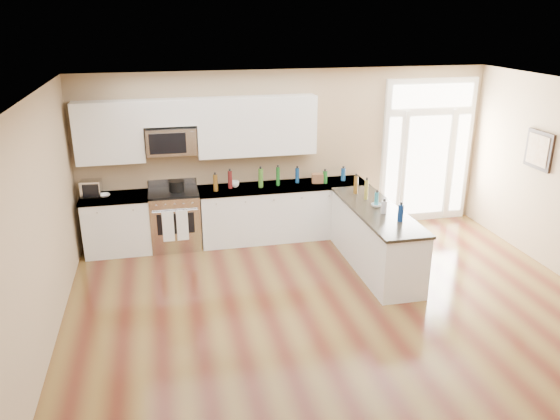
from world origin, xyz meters
name	(u,v)px	position (x,y,z in m)	size (l,w,h in m)	color
ground	(370,360)	(0.00, 0.00, 0.00)	(8.00, 8.00, 0.00)	#512316
room_shell	(380,217)	(0.00, 0.00, 1.71)	(8.00, 8.00, 8.00)	tan
back_cabinet_left	(119,226)	(-2.87, 3.69, 0.44)	(1.10, 0.66, 0.94)	white
back_cabinet_right	(284,213)	(-0.16, 3.69, 0.44)	(2.85, 0.66, 0.94)	white
peninsula_cabinet	(375,240)	(0.93, 2.24, 0.43)	(0.69, 2.32, 0.94)	white
upper_cabinet_left	(109,132)	(-2.88, 3.83, 1.93)	(1.04, 0.33, 0.95)	white
upper_cabinet_right	(257,126)	(-0.57, 3.83, 1.93)	(1.94, 0.33, 0.95)	white
upper_cabinet_short	(169,112)	(-1.95, 3.83, 2.20)	(0.82, 0.33, 0.40)	white
microwave	(171,141)	(-1.95, 3.80, 1.76)	(0.78, 0.41, 0.42)	silver
entry_door	(427,152)	(2.55, 3.95, 1.30)	(1.70, 0.10, 2.60)	white
wall_art_near	(539,150)	(3.47, 2.20, 1.70)	(0.05, 0.58, 0.58)	black
kitchen_range	(175,219)	(-1.98, 3.69, 0.48)	(0.79, 0.70, 1.08)	silver
stockpot	(177,186)	(-1.92, 3.71, 1.04)	(0.24, 0.24, 0.19)	black
toaster_oven	(91,188)	(-3.23, 3.76, 1.07)	(0.31, 0.24, 0.26)	silver
cardboard_box	(318,178)	(0.44, 3.69, 1.02)	(0.19, 0.14, 0.16)	brown
bowl_left	(104,195)	(-3.04, 3.70, 0.96)	(0.17, 0.17, 0.04)	white
bowl_peninsula	(376,205)	(0.95, 2.32, 0.96)	(0.15, 0.15, 0.05)	white
cup_counter	(235,184)	(-0.97, 3.75, 0.99)	(0.13, 0.13, 0.11)	white
counter_bottles	(311,185)	(0.18, 3.18, 1.07)	(2.42, 2.14, 0.31)	#19591E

